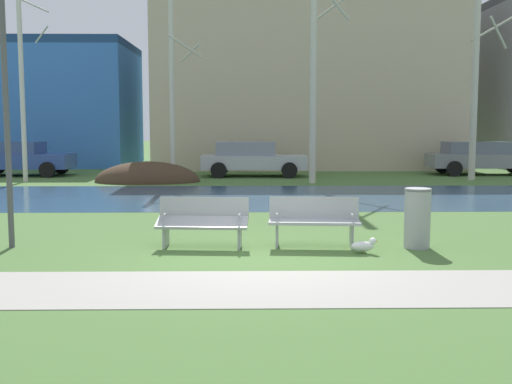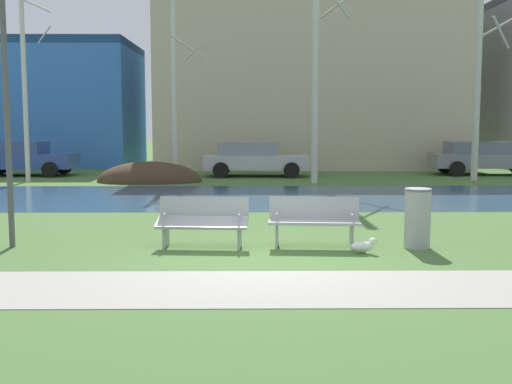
# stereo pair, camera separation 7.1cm
# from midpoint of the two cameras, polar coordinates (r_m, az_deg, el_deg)

# --- Properties ---
(ground_plane) EXTENTS (120.00, 120.00, 0.00)m
(ground_plane) POSITION_cam_midpoint_polar(r_m,az_deg,el_deg) (19.99, -0.41, -0.03)
(ground_plane) COLOR #476B33
(paved_path_strip) EXTENTS (60.00, 1.89, 0.01)m
(paved_path_strip) POSITION_cam_midpoint_polar(r_m,az_deg,el_deg) (8.43, 0.34, -8.69)
(paved_path_strip) COLOR #9E998E
(paved_path_strip) RESTS_ON ground
(river_band) EXTENTS (80.00, 6.54, 0.01)m
(river_band) POSITION_cam_midpoint_polar(r_m,az_deg,el_deg) (18.74, -0.37, -0.43)
(river_band) COLOR #33516B
(river_band) RESTS_ON ground
(soil_mound) EXTENTS (3.94, 2.55, 1.52)m
(soil_mound) POSITION_cam_midpoint_polar(r_m,az_deg,el_deg) (23.99, -9.87, 0.92)
(soil_mound) COLOR #423021
(soil_mound) RESTS_ON ground
(bench_left) EXTENTS (1.64, 0.68, 0.87)m
(bench_left) POSITION_cam_midpoint_polar(r_m,az_deg,el_deg) (11.15, -5.02, -2.58)
(bench_left) COLOR #9EA0A3
(bench_left) RESTS_ON ground
(bench_right) EXTENTS (1.64, 0.68, 0.87)m
(bench_right) POSITION_cam_midpoint_polar(r_m,az_deg,el_deg) (11.19, 5.11, -2.56)
(bench_right) COLOR #9EA0A3
(bench_right) RESTS_ON ground
(trash_bin) EXTENTS (0.48, 0.48, 1.05)m
(trash_bin) POSITION_cam_midpoint_polar(r_m,az_deg,el_deg) (11.37, 14.23, -2.22)
(trash_bin) COLOR #999B9E
(trash_bin) RESTS_ON ground
(seagull) EXTENTS (0.47, 0.17, 0.27)m
(seagull) POSITION_cam_midpoint_polar(r_m,az_deg,el_deg) (10.75, 9.56, -4.82)
(seagull) COLOR white
(seagull) RESTS_ON ground
(streetlamp) EXTENTS (0.32, 0.32, 5.18)m
(streetlamp) POSITION_cam_midpoint_polar(r_m,az_deg,el_deg) (11.85, -22.05, 12.08)
(streetlamp) COLOR #4C4C51
(streetlamp) RESTS_ON ground
(birch_far_left) EXTENTS (1.21, 2.23, 8.66)m
(birch_far_left) POSITION_cam_midpoint_polar(r_m,az_deg,el_deg) (25.28, -20.53, 10.88)
(birch_far_left) COLOR beige
(birch_far_left) RESTS_ON ground
(birch_left) EXTENTS (1.25, 2.23, 6.78)m
(birch_left) POSITION_cam_midpoint_polar(r_m,az_deg,el_deg) (23.82, -7.64, 9.29)
(birch_left) COLOR beige
(birch_left) RESTS_ON ground
(birch_center_left) EXTENTS (1.49, 2.61, 9.37)m
(birch_center_left) POSITION_cam_midpoint_polar(r_m,az_deg,el_deg) (23.32, 5.22, 12.57)
(birch_center_left) COLOR beige
(birch_center_left) RESTS_ON ground
(birch_center) EXTENTS (1.64, 2.61, 7.99)m
(birch_center) POSITION_cam_midpoint_polar(r_m,az_deg,el_deg) (25.69, 19.24, 10.15)
(birch_center) COLOR #BCB7A8
(birch_center) RESTS_ON ground
(parked_van_nearest_blue) EXTENTS (4.24, 2.07, 1.42)m
(parked_van_nearest_blue) POSITION_cam_midpoint_polar(r_m,az_deg,el_deg) (28.09, -20.74, 2.92)
(parked_van_nearest_blue) COLOR #2D4793
(parked_van_nearest_blue) RESTS_ON ground
(parked_sedan_second_silver) EXTENTS (4.33, 2.06, 1.44)m
(parked_sedan_second_silver) POSITION_cam_midpoint_polar(r_m,az_deg,el_deg) (26.00, -0.48, 3.09)
(parked_sedan_second_silver) COLOR #B2B5BC
(parked_sedan_second_silver) RESTS_ON ground
(parked_hatch_third_grey) EXTENTS (4.79, 2.06, 1.41)m
(parked_hatch_third_grey) POSITION_cam_midpoint_polar(r_m,az_deg,el_deg) (28.53, 19.78, 2.99)
(parked_hatch_third_grey) COLOR slate
(parked_hatch_third_grey) RESTS_ON ground
(building_blue_store) EXTENTS (10.45, 6.91, 6.36)m
(building_blue_store) POSITION_cam_midpoint_polar(r_m,az_deg,el_deg) (35.53, -19.60, 7.48)
(building_blue_store) COLOR #3870C6
(building_blue_store) RESTS_ON ground
(building_beige_block) EXTENTS (14.67, 7.83, 8.75)m
(building_beige_block) POSITION_cam_midpoint_polar(r_m,az_deg,el_deg) (32.70, 4.34, 10.06)
(building_beige_block) COLOR #BCAD8E
(building_beige_block) RESTS_ON ground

